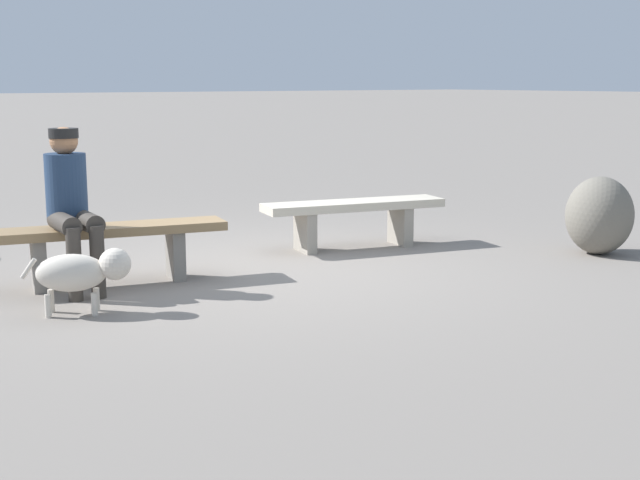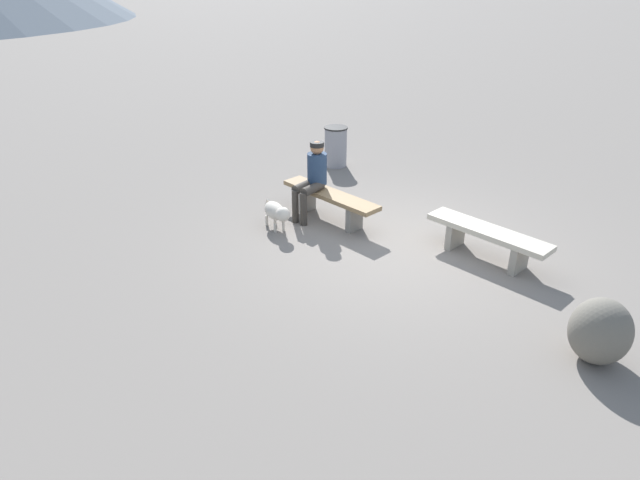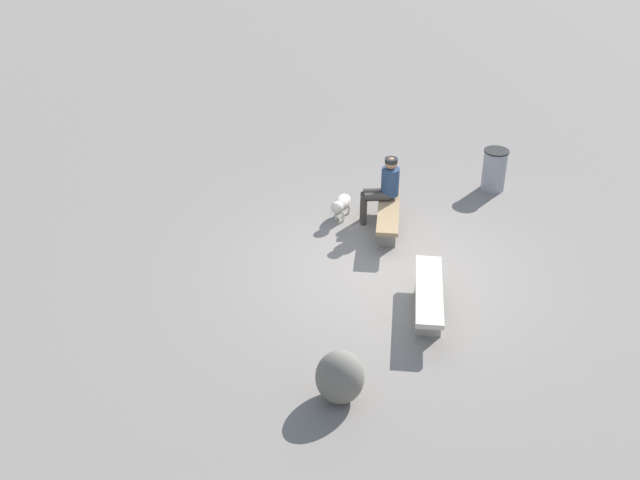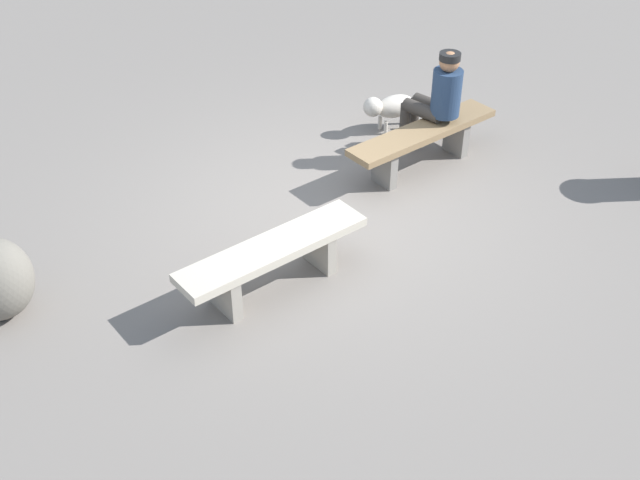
{
  "view_description": "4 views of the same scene",
  "coord_description": "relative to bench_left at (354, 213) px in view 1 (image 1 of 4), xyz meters",
  "views": [
    {
      "loc": [
        3.97,
        6.37,
        1.62
      ],
      "look_at": [
        -0.02,
        0.88,
        0.39
      ],
      "focal_mm": 49.65,
      "sensor_mm": 36.0,
      "label": 1
    },
    {
      "loc": [
        -3.03,
        6.78,
        3.8
      ],
      "look_at": [
        0.44,
        1.33,
        0.52
      ],
      "focal_mm": 30.85,
      "sensor_mm": 36.0,
      "label": 2
    },
    {
      "loc": [
        -10.61,
        2.55,
        7.01
      ],
      "look_at": [
        -0.15,
        1.16,
        0.73
      ],
      "focal_mm": 44.2,
      "sensor_mm": 36.0,
      "label": 3
    },
    {
      "loc": [
        -5.41,
        -4.01,
        4.51
      ],
      "look_at": [
        -1.24,
        -0.78,
        0.69
      ],
      "focal_mm": 44.83,
      "sensor_mm": 36.0,
      "label": 4
    }
  ],
  "objects": [
    {
      "name": "seated_person",
      "position": [
        2.86,
        0.11,
        0.39
      ],
      "size": [
        0.37,
        0.68,
        1.27
      ],
      "rotation": [
        0.0,
        0.0,
        -0.09
      ],
      "color": "navy",
      "rests_on": "ground"
    },
    {
      "name": "bench_right",
      "position": [
        2.55,
        0.07,
        0.02
      ],
      "size": [
        1.91,
        0.8,
        0.48
      ],
      "rotation": [
        0.0,
        0.0,
        -0.24
      ],
      "color": "gray",
      "rests_on": "ground"
    },
    {
      "name": "boulder",
      "position": [
        -1.68,
        1.6,
        0.02
      ],
      "size": [
        0.78,
        0.78,
        0.73
      ],
      "primitive_type": "ellipsoid",
      "rotation": [
        0.0,
        0.0,
        4.42
      ],
      "color": "#6B665B",
      "rests_on": "ground"
    },
    {
      "name": "bench_left",
      "position": [
        0.0,
        0.0,
        0.0
      ],
      "size": [
        1.85,
        0.81,
        0.46
      ],
      "rotation": [
        0.0,
        0.0,
        -0.24
      ],
      "color": "gray",
      "rests_on": "ground"
    },
    {
      "name": "ground",
      "position": [
        1.3,
        0.32,
        -0.37
      ],
      "size": [
        210.0,
        210.0,
        0.06
      ],
      "primitive_type": "cube",
      "color": "gray"
    },
    {
      "name": "dog",
      "position": [
        3.07,
        0.83,
        -0.04
      ],
      "size": [
        0.69,
        0.48,
        0.46
      ],
      "rotation": [
        0.0,
        0.0,
        2.66
      ],
      "color": "beige",
      "rests_on": "ground"
    }
  ]
}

